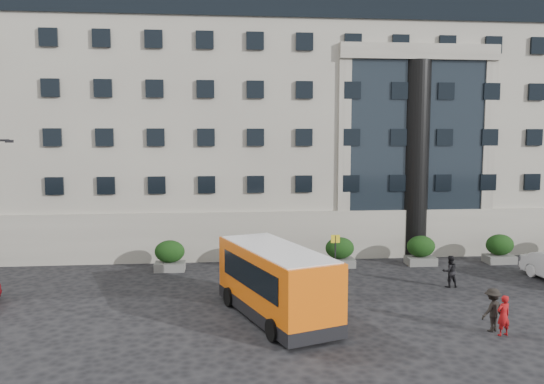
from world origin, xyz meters
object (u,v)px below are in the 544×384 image
at_px(bus_stop_sign, 335,249).
at_px(hedge_c, 340,252).
at_px(hedge_b, 256,254).
at_px(pedestrian_b, 450,271).
at_px(pedestrian_a, 503,315).
at_px(hedge_a, 170,255).
at_px(pedestrian_c, 493,310).
at_px(minibus, 276,279).
at_px(hedge_e, 500,248).
at_px(hedge_d, 421,250).

bearing_deg(bus_stop_sign, hedge_c, 72.18).
distance_m(hedge_b, pedestrian_b, 11.24).
xyz_separation_m(pedestrian_a, pedestrian_b, (0.84, 6.95, 0.02)).
height_order(hedge_a, hedge_c, same).
height_order(hedge_b, pedestrian_c, hedge_b).
distance_m(hedge_a, pedestrian_a, 18.73).
relative_size(bus_stop_sign, minibus, 0.32).
relative_size(hedge_b, pedestrian_c, 1.01).
xyz_separation_m(hedge_e, pedestrian_c, (-6.58, -11.46, -0.02)).
bearing_deg(pedestrian_b, hedge_c, -50.23).
bearing_deg(hedge_e, pedestrian_b, -137.83).
bearing_deg(bus_stop_sign, hedge_e, 13.92).
xyz_separation_m(hedge_c, pedestrian_c, (3.82, -11.46, -0.02)).
height_order(minibus, pedestrian_b, minibus).
xyz_separation_m(hedge_b, bus_stop_sign, (4.30, -2.80, 0.80)).
xyz_separation_m(hedge_c, pedestrian_a, (4.01, -11.97, -0.09)).
bearing_deg(minibus, bus_stop_sign, 37.24).
relative_size(bus_stop_sign, pedestrian_b, 1.47).
bearing_deg(hedge_b, pedestrian_c, -51.78).
distance_m(hedge_d, pedestrian_a, 12.03).
relative_size(bus_stop_sign, pedestrian_a, 1.51).
xyz_separation_m(pedestrian_b, pedestrian_c, (-1.03, -6.43, 0.05)).
bearing_deg(hedge_e, hedge_a, 180.00).
relative_size(hedge_b, hedge_d, 1.00).
relative_size(hedge_d, bus_stop_sign, 0.73).
xyz_separation_m(hedge_a, hedge_e, (20.80, 0.00, 0.00)).
bearing_deg(hedge_e, bus_stop_sign, -166.08).
distance_m(hedge_c, pedestrian_b, 6.99).
height_order(hedge_b, hedge_c, same).
bearing_deg(hedge_b, hedge_c, 0.00).
bearing_deg(bus_stop_sign, minibus, -123.08).
xyz_separation_m(hedge_a, hedge_c, (10.40, 0.00, 0.00)).
distance_m(hedge_b, hedge_d, 10.40).
bearing_deg(pedestrian_c, minibus, -41.91).
distance_m(bus_stop_sign, pedestrian_c, 9.89).
relative_size(pedestrian_a, pedestrian_c, 0.92).
relative_size(hedge_d, pedestrian_c, 1.01).
bearing_deg(hedge_b, minibus, -88.22).
height_order(hedge_b, pedestrian_b, hedge_b).
bearing_deg(hedge_d, hedge_c, 180.00).
bearing_deg(minibus, pedestrian_a, -38.26).
distance_m(hedge_d, minibus, 13.55).
relative_size(hedge_c, hedge_d, 1.00).
bearing_deg(pedestrian_a, hedge_c, -85.29).
height_order(hedge_b, hedge_d, same).
bearing_deg(hedge_c, bus_stop_sign, -107.82).
xyz_separation_m(hedge_a, hedge_b, (5.20, 0.00, 0.00)).
height_order(hedge_a, hedge_d, same).
height_order(hedge_c, hedge_d, same).
height_order(pedestrian_a, pedestrian_b, pedestrian_b).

